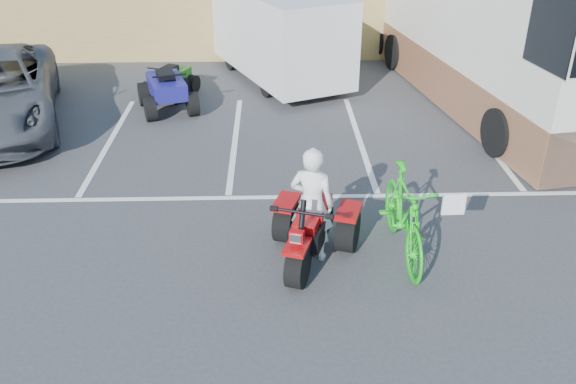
{
  "coord_description": "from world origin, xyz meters",
  "views": [
    {
      "loc": [
        0.8,
        -7.19,
        5.28
      ],
      "look_at": [
        1.03,
        0.74,
        1.0
      ],
      "focal_mm": 38.0,
      "sensor_mm": 36.0,
      "label": 1
    }
  ],
  "objects_px": {
    "rider": "(312,204)",
    "green_dirt_bike": "(404,215)",
    "cargo_trailer": "(277,31)",
    "quad_atv_green": "(172,96)",
    "quad_atv_blue": "(169,110)",
    "rv_motorhome": "(481,24)",
    "red_trike_atv": "(308,261)"
  },
  "relations": [
    {
      "from": "rider",
      "to": "green_dirt_bike",
      "type": "distance_m",
      "value": 1.39
    },
    {
      "from": "cargo_trailer",
      "to": "quad_atv_green",
      "type": "height_order",
      "value": "cargo_trailer"
    },
    {
      "from": "quad_atv_green",
      "to": "green_dirt_bike",
      "type": "bearing_deg",
      "value": -36.35
    },
    {
      "from": "cargo_trailer",
      "to": "quad_atv_blue",
      "type": "relative_size",
      "value": 3.39
    },
    {
      "from": "rider",
      "to": "quad_atv_green",
      "type": "bearing_deg",
      "value": -49.08
    },
    {
      "from": "rv_motorhome",
      "to": "cargo_trailer",
      "type": "bearing_deg",
      "value": 157.05
    },
    {
      "from": "rv_motorhome",
      "to": "quad_atv_green",
      "type": "height_order",
      "value": "rv_motorhome"
    },
    {
      "from": "quad_atv_blue",
      "to": "rider",
      "type": "bearing_deg",
      "value": -81.98
    },
    {
      "from": "green_dirt_bike",
      "to": "cargo_trailer",
      "type": "height_order",
      "value": "cargo_trailer"
    },
    {
      "from": "rider",
      "to": "cargo_trailer",
      "type": "relative_size",
      "value": 0.32
    },
    {
      "from": "quad_atv_green",
      "to": "quad_atv_blue",
      "type": "bearing_deg",
      "value": -64.0
    },
    {
      "from": "green_dirt_bike",
      "to": "quad_atv_blue",
      "type": "relative_size",
      "value": 1.38
    },
    {
      "from": "red_trike_atv",
      "to": "rider",
      "type": "bearing_deg",
      "value": 90.0
    },
    {
      "from": "green_dirt_bike",
      "to": "rv_motorhome",
      "type": "distance_m",
      "value": 8.33
    },
    {
      "from": "rider",
      "to": "green_dirt_bike",
      "type": "xyz_separation_m",
      "value": [
        1.38,
        0.03,
        -0.22
      ]
    },
    {
      "from": "cargo_trailer",
      "to": "quad_atv_green",
      "type": "distance_m",
      "value": 3.37
    },
    {
      "from": "rider",
      "to": "quad_atv_green",
      "type": "xyz_separation_m",
      "value": [
        -3.14,
        7.39,
        -0.9
      ]
    },
    {
      "from": "green_dirt_bike",
      "to": "quad_atv_green",
      "type": "relative_size",
      "value": 1.7
    },
    {
      "from": "rv_motorhome",
      "to": "green_dirt_bike",
      "type": "bearing_deg",
      "value": -123.29
    },
    {
      "from": "green_dirt_bike",
      "to": "cargo_trailer",
      "type": "distance_m",
      "value": 8.98
    },
    {
      "from": "rider",
      "to": "quad_atv_blue",
      "type": "relative_size",
      "value": 1.09
    },
    {
      "from": "red_trike_atv",
      "to": "rv_motorhome",
      "type": "bearing_deg",
      "value": 76.26
    },
    {
      "from": "rider",
      "to": "cargo_trailer",
      "type": "xyz_separation_m",
      "value": [
        -0.39,
        8.81,
        0.41
      ]
    },
    {
      "from": "green_dirt_bike",
      "to": "cargo_trailer",
      "type": "xyz_separation_m",
      "value": [
        -1.76,
        8.78,
        0.63
      ]
    },
    {
      "from": "rv_motorhome",
      "to": "rider",
      "type": "bearing_deg",
      "value": -131.32
    },
    {
      "from": "cargo_trailer",
      "to": "quad_atv_blue",
      "type": "height_order",
      "value": "cargo_trailer"
    },
    {
      "from": "rider",
      "to": "green_dirt_bike",
      "type": "relative_size",
      "value": 0.79
    },
    {
      "from": "quad_atv_blue",
      "to": "green_dirt_bike",
      "type": "bearing_deg",
      "value": -72.66
    },
    {
      "from": "red_trike_atv",
      "to": "rv_motorhome",
      "type": "relative_size",
      "value": 0.15
    },
    {
      "from": "red_trike_atv",
      "to": "cargo_trailer",
      "type": "relative_size",
      "value": 0.31
    },
    {
      "from": "rider",
      "to": "quad_atv_blue",
      "type": "bearing_deg",
      "value": -46.31
    },
    {
      "from": "red_trike_atv",
      "to": "green_dirt_bike",
      "type": "distance_m",
      "value": 1.59
    }
  ]
}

